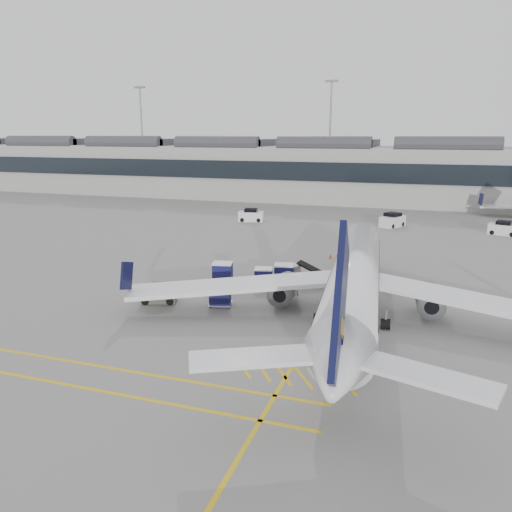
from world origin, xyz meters
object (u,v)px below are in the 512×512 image
(ramp_agent_b, at_px, (294,284))
(pushback_tug, at_px, (159,294))
(airliner_main, at_px, (354,280))
(baggage_cart_a, at_px, (220,294))
(belt_loader, at_px, (305,277))
(ramp_agent_a, at_px, (286,277))

(ramp_agent_b, xyz_separation_m, pushback_tug, (-10.04, -5.26, -0.26))
(airliner_main, bearing_deg, ramp_agent_b, 140.41)
(baggage_cart_a, height_order, ramp_agent_b, ramp_agent_b)
(pushback_tug, bearing_deg, baggage_cart_a, -9.92)
(baggage_cart_a, bearing_deg, pushback_tug, 173.62)
(belt_loader, bearing_deg, ramp_agent_a, -128.07)
(ramp_agent_a, bearing_deg, ramp_agent_b, -90.58)
(belt_loader, height_order, ramp_agent_a, belt_loader)
(airliner_main, relative_size, pushback_tug, 11.86)
(airliner_main, height_order, ramp_agent_a, airliner_main)
(airliner_main, xyz_separation_m, baggage_cart_a, (-10.50, -0.67, -1.95))
(belt_loader, distance_m, pushback_tug, 13.58)
(baggage_cart_a, bearing_deg, airliner_main, -10.53)
(airliner_main, xyz_separation_m, belt_loader, (-5.50, 7.65, -2.35))
(belt_loader, distance_m, ramp_agent_a, 2.05)
(airliner_main, height_order, pushback_tug, airliner_main)
(baggage_cart_a, height_order, ramp_agent_a, baggage_cart_a)
(baggage_cart_a, bearing_deg, belt_loader, 44.77)
(belt_loader, xyz_separation_m, ramp_agent_a, (-1.38, -1.48, 0.31))
(ramp_agent_a, distance_m, pushback_tug, 11.56)
(ramp_agent_a, xyz_separation_m, pushback_tug, (-8.76, -7.54, -0.22))
(baggage_cart_a, bearing_deg, ramp_agent_a, 47.89)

